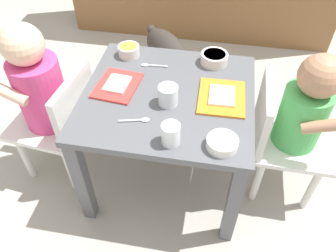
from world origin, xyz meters
TOP-DOWN VIEW (x-y plane):
  - ground_plane at (0.00, 0.00)m, footprint 7.00×7.00m
  - dining_table at (0.00, 0.00)m, footprint 0.58×0.55m
  - seated_child_left at (-0.45, -0.02)m, footprint 0.31×0.31m
  - seated_child_right at (0.45, 0.04)m, footprint 0.28×0.28m
  - dog at (-0.09, 0.59)m, footprint 0.38×0.42m
  - food_tray_left at (-0.18, 0.01)m, footprint 0.15×0.18m
  - food_tray_right at (0.18, 0.01)m, footprint 0.16×0.19m
  - water_cup_left at (0.01, -0.05)m, footprint 0.07×0.07m
  - water_cup_right at (0.05, -0.21)m, footprint 0.06×0.06m
  - cereal_bowl_left_side at (0.20, -0.21)m, footprint 0.09×0.09m
  - cereal_bowl_right_side at (0.14, 0.21)m, footprint 0.10×0.10m
  - veggie_bowl_far at (-0.19, 0.20)m, footprint 0.08×0.08m
  - spoon_by_left_tray at (-0.07, -0.14)m, footprint 0.10×0.04m
  - spoon_by_right_tray at (-0.09, 0.15)m, footprint 0.10×0.02m

SIDE VIEW (x-z plane):
  - ground_plane at x=0.00m, z-range 0.00..0.00m
  - dog at x=-0.09m, z-range 0.05..0.37m
  - dining_table at x=0.00m, z-range 0.15..0.59m
  - seated_child_right at x=0.45m, z-range 0.08..0.70m
  - seated_child_left at x=-0.45m, z-range 0.07..0.75m
  - spoon_by_left_tray at x=-0.07m, z-range 0.44..0.45m
  - spoon_by_right_tray at x=-0.09m, z-range 0.44..0.45m
  - food_tray_left at x=-0.18m, z-range 0.44..0.46m
  - food_tray_right at x=0.18m, z-range 0.44..0.46m
  - cereal_bowl_left_side at x=0.20m, z-range 0.45..0.48m
  - veggie_bowl_far at x=-0.19m, z-range 0.45..0.49m
  - cereal_bowl_right_side at x=0.14m, z-range 0.45..0.49m
  - water_cup_left at x=0.01m, z-range 0.44..0.51m
  - water_cup_right at x=0.05m, z-range 0.44..0.51m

